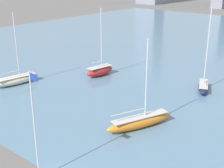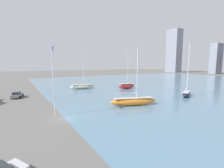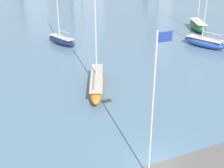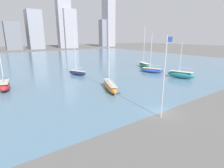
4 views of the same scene
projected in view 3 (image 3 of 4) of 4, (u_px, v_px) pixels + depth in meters
The scene contains 7 objects.
ground_plane at pixel (157, 163), 26.96m from camera, with size 500.00×500.00×0.00m, color #605E5B.
harbor_water at pixel (24, 8), 84.94m from camera, with size 180.00×140.00×0.00m.
flag_pole at pixel (153, 106), 22.57m from camera, with size 1.24×0.14×12.21m.
sailboat_blue at pixel (205, 42), 54.62m from camera, with size 5.40×8.14×13.23m.
sailboat_navy at pixel (62, 39), 55.85m from camera, with size 4.44×7.18×15.24m.
sailboat_orange at pixel (97, 83), 39.30m from camera, with size 5.71×10.61×12.91m.
sailboat_green at pixel (198, 25), 64.13m from camera, with size 4.98×8.28×16.24m.
Camera 3 is at (-12.11, -18.08, 17.76)m, focal length 50.00 mm.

